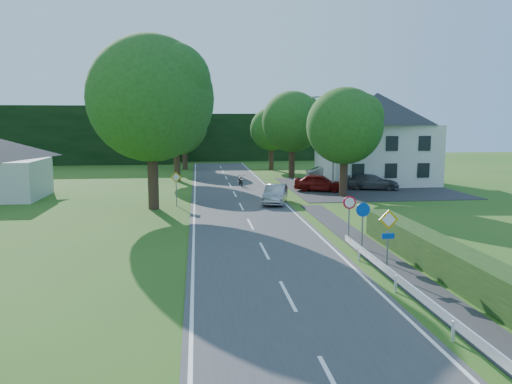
{
  "coord_description": "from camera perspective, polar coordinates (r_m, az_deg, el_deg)",
  "views": [
    {
      "loc": [
        -3.01,
        -10.17,
        5.98
      ],
      "look_at": [
        0.22,
        17.11,
        2.04
      ],
      "focal_mm": 35.0,
      "sensor_mm": 36.0,
      "label": 1
    }
  ],
  "objects": [
    {
      "name": "parked_car_red",
      "position": [
        42.67,
        7.25,
        1.06
      ],
      "size": [
        4.56,
        3.16,
        1.44
      ],
      "primitive_type": "imported",
      "rotation": [
        0.0,
        0.0,
        1.19
      ],
      "color": "#690E0B",
      "rests_on": "parking_pad"
    },
    {
      "name": "parking_pad",
      "position": [
        46.09,
        12.31,
        0.54
      ],
      "size": [
        14.0,
        16.0,
        0.04
      ],
      "primitive_type": "cube",
      "color": "#272729",
      "rests_on": "ground"
    },
    {
      "name": "tree_right_far",
      "position": [
        53.14,
        4.14,
        6.59
      ],
      "size": [
        7.4,
        7.4,
        9.09
      ],
      "primitive_type": null,
      "color": "#214A16",
      "rests_on": "ground"
    },
    {
      "name": "parked_car_grey",
      "position": [
        44.55,
        13.16,
        1.13
      ],
      "size": [
        4.84,
        2.96,
        1.31
      ],
      "primitive_type": "imported",
      "rotation": [
        0.0,
        0.0,
        1.3
      ],
      "color": "#4A4B4F",
      "rests_on": "parking_pad"
    },
    {
      "name": "tree_main",
      "position": [
        34.3,
        -11.86,
        7.72
      ],
      "size": [
        9.4,
        9.4,
        11.64
      ],
      "primitive_type": null,
      "color": "#214A16",
      "rests_on": "ground"
    },
    {
      "name": "treeline_right",
      "position": [
        77.0,
        1.48,
        6.31
      ],
      "size": [
        30.0,
        5.0,
        7.0
      ],
      "primitive_type": "cube",
      "color": "black",
      "rests_on": "ground"
    },
    {
      "name": "house_white",
      "position": [
        49.23,
        13.54,
        6.1
      ],
      "size": [
        10.6,
        8.4,
        8.6
      ],
      "color": "silver",
      "rests_on": "ground"
    },
    {
      "name": "moving_car",
      "position": [
        36.03,
        2.23,
        -0.24
      ],
      "size": [
        2.47,
        4.36,
        1.36
      ],
      "primitive_type": "imported",
      "rotation": [
        0.0,
        0.0,
        -0.27
      ],
      "color": "#A0A0A4",
      "rests_on": "road"
    },
    {
      "name": "treeline_left",
      "position": [
        76.4,
        -25.99,
        5.85
      ],
      "size": [
        44.0,
        6.0,
        8.0
      ],
      "primitive_type": "cube",
      "color": "black",
      "rests_on": "ground"
    },
    {
      "name": "tree_left_back",
      "position": [
        62.22,
        -8.17,
        6.28
      ],
      "size": [
        6.6,
        6.6,
        8.07
      ],
      "primitive_type": null,
      "color": "#214A16",
      "rests_on": "ground"
    },
    {
      "name": "tree_right_mid",
      "position": [
        39.9,
        10.07,
        5.6
      ],
      "size": [
        7.0,
        7.0,
        8.58
      ],
      "primitive_type": null,
      "color": "#214A16",
      "rests_on": "ground"
    },
    {
      "name": "streetlight",
      "position": [
        41.69,
        8.7,
        5.98
      ],
      "size": [
        2.03,
        0.18,
        8.0
      ],
      "color": "gray",
      "rests_on": "ground"
    },
    {
      "name": "sign_roundabout",
      "position": [
        22.79,
        12.1,
        -2.92
      ],
      "size": [
        0.64,
        0.08,
        2.37
      ],
      "color": "gray",
      "rests_on": "ground"
    },
    {
      "name": "road",
      "position": [
        30.9,
        -1.04,
        -2.96
      ],
      "size": [
        7.0,
        80.0,
        0.04
      ],
      "primitive_type": "cube",
      "color": "#3B3B3D",
      "rests_on": "ground"
    },
    {
      "name": "parasol",
      "position": [
        47.09,
        9.59,
        2.08
      ],
      "size": [
        2.94,
        2.96,
        2.1
      ],
      "primitive_type": "imported",
      "rotation": [
        0.0,
        0.0,
        -0.34
      ],
      "color": "#B50E19",
      "rests_on": "parking_pad"
    },
    {
      "name": "footpath",
      "position": [
        15.71,
        25.23,
        -14.94
      ],
      "size": [
        1.5,
        44.0,
        0.04
      ],
      "primitive_type": "cube",
      "color": "#272729",
      "rests_on": "ground"
    },
    {
      "name": "sign_speed_limit",
      "position": [
        24.63,
        10.62,
        -1.83
      ],
      "size": [
        0.64,
        0.11,
        2.37
      ],
      "color": "gray",
      "rests_on": "ground"
    },
    {
      "name": "line_edge_right",
      "position": [
        31.38,
        4.88,
        -2.77
      ],
      "size": [
        0.12,
        80.0,
        0.01
      ],
      "primitive_type": "cube",
      "color": "white",
      "rests_on": "road"
    },
    {
      "name": "line_centre",
      "position": [
        30.89,
        -1.04,
        -2.92
      ],
      "size": [
        0.12,
        80.0,
        0.01
      ],
      "primitive_type": null,
      "color": "white",
      "rests_on": "road"
    },
    {
      "name": "sign_priority_right",
      "position": [
        20.01,
        14.87,
        -4.18
      ],
      "size": [
        0.78,
        0.09,
        2.59
      ],
      "color": "gray",
      "rests_on": "ground"
    },
    {
      "name": "parked_car_silver_a",
      "position": [
        49.17,
        8.48,
        2.03
      ],
      "size": [
        4.79,
        2.04,
        1.54
      ],
      "primitive_type": "imported",
      "rotation": [
        0.0,
        0.0,
        1.48
      ],
      "color": "#9D9DA1",
      "rests_on": "parking_pad"
    },
    {
      "name": "sign_priority_left",
      "position": [
        35.44,
        -9.12,
        1.15
      ],
      "size": [
        0.78,
        0.09,
        2.44
      ],
      "color": "gray",
      "rests_on": "ground"
    },
    {
      "name": "motorcycle",
      "position": [
        45.64,
        -1.76,
        1.36
      ],
      "size": [
        0.82,
        2.11,
        1.09
      ],
      "primitive_type": "imported",
      "rotation": [
        0.0,
        0.0,
        0.04
      ],
      "color": "black",
      "rests_on": "road"
    },
    {
      "name": "tree_right_back",
      "position": [
        60.88,
        1.77,
        6.08
      ],
      "size": [
        6.2,
        6.2,
        7.56
      ],
      "primitive_type": null,
      "color": "#214A16",
      "rests_on": "ground"
    },
    {
      "name": "tree_left_far",
      "position": [
        50.24,
        -9.07,
        6.13
      ],
      "size": [
        7.0,
        7.0,
        8.58
      ],
      "primitive_type": null,
      "color": "#214A16",
      "rests_on": "ground"
    },
    {
      "name": "line_edge_left",
      "position": [
        30.75,
        -7.09,
        -3.03
      ],
      "size": [
        0.12,
        80.0,
        0.01
      ],
      "primitive_type": "cube",
      "color": "white",
      "rests_on": "road"
    }
  ]
}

